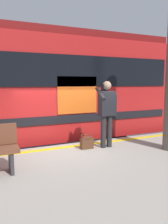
# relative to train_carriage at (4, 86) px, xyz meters

# --- Properties ---
(ground_plane) EXTENTS (25.33, 25.33, 0.00)m
(ground_plane) POSITION_rel_train_carriage_xyz_m (-1.35, 1.85, -2.60)
(ground_plane) COLOR #3D3D3F
(platform) EXTENTS (16.89, 5.05, 1.03)m
(platform) POSITION_rel_train_carriage_xyz_m (-1.35, 4.38, -2.09)
(platform) COLOR #9E998E
(platform) RESTS_ON ground
(safety_line) EXTENTS (16.55, 0.16, 0.01)m
(safety_line) POSITION_rel_train_carriage_xyz_m (-1.35, 2.15, -1.57)
(safety_line) COLOR yellow
(safety_line) RESTS_ON platform
(track_rail_near) EXTENTS (21.95, 0.08, 0.16)m
(track_rail_near) POSITION_rel_train_carriage_xyz_m (-1.35, 0.71, -2.52)
(track_rail_near) COLOR slate
(track_rail_near) RESTS_ON ground
(track_rail_far) EXTENTS (21.95, 0.08, 0.16)m
(track_rail_far) POSITION_rel_train_carriage_xyz_m (-1.35, -0.72, -2.52)
(track_rail_far) COLOR slate
(track_rail_far) RESTS_ON ground
(train_carriage) EXTENTS (10.94, 2.88, 4.13)m
(train_carriage) POSITION_rel_train_carriage_xyz_m (0.00, 0.00, 0.00)
(train_carriage) COLOR red
(train_carriage) RESTS_ON ground
(passenger) EXTENTS (0.57, 0.55, 1.71)m
(passenger) POSITION_rel_train_carriage_xyz_m (-2.25, 2.56, -0.56)
(passenger) COLOR #262628
(passenger) RESTS_ON platform
(handbag) EXTENTS (0.32, 0.30, 0.35)m
(handbag) POSITION_rel_train_carriage_xyz_m (-1.73, 2.48, -1.41)
(handbag) COLOR #59331E
(handbag) RESTS_ON platform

